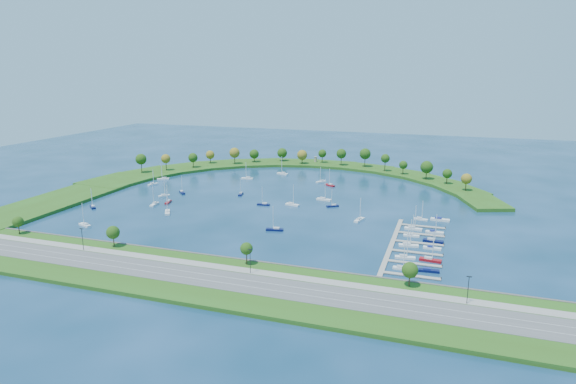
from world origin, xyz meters
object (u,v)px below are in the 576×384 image
(moored_boat_3, at_px, (164,195))
(moored_boat_11, at_px, (330,185))
(moored_boat_1, at_px, (283,173))
(moored_boat_9, at_px, (359,219))
(docked_boat_3, at_px, (430,259))
(docked_boat_7, at_px, (433,240))
(docked_boat_9, at_px, (434,232))
(moored_boat_8, at_px, (163,178))
(dock_system, at_px, (408,247))
(docked_boat_8, at_px, (413,228))
(harbor_tower, at_px, (316,159))
(docked_boat_11, at_px, (440,219))
(moored_boat_14, at_px, (85,224))
(moored_boat_0, at_px, (264,204))
(docked_boat_10, at_px, (421,219))
(docked_boat_0, at_px, (402,268))
(moored_boat_17, at_px, (292,204))
(moored_boat_6, at_px, (167,212))
(docked_boat_5, at_px, (432,248))
(moored_boat_16, at_px, (154,204))
(moored_boat_2, at_px, (247,178))
(moored_boat_12, at_px, (153,184))
(moored_boat_5, at_px, (275,229))
(moored_boat_7, at_px, (93,206))
(moored_boat_15, at_px, (241,194))
(docked_boat_4, at_px, (408,245))
(moored_boat_10, at_px, (324,199))
(moored_boat_4, at_px, (182,192))
(moored_boat_19, at_px, (333,205))
(docked_boat_1, at_px, (429,270))
(docked_boat_6, at_px, (411,235))
(moored_boat_18, at_px, (321,181))
(docked_boat_2, at_px, (405,257))

(moored_boat_3, xyz_separation_m, moored_boat_11, (93.85, 62.43, 0.04))
(moored_boat_1, height_order, moored_boat_3, moored_boat_1)
(moored_boat_9, bearing_deg, docked_boat_3, -123.49)
(docked_boat_7, distance_m, docked_boat_9, 13.54)
(moored_boat_1, xyz_separation_m, moored_boat_8, (-77.74, -45.29, -0.05))
(dock_system, height_order, docked_boat_8, docked_boat_8)
(harbor_tower, relative_size, moored_boat_8, 0.36)
(dock_system, height_order, docked_boat_11, docked_boat_11)
(moored_boat_14, relative_size, docked_boat_9, 1.40)
(moored_boat_0, bearing_deg, docked_boat_10, 174.31)
(moored_boat_0, xyz_separation_m, moored_boat_3, (-68.15, -0.80, -0.02))
(moored_boat_11, xyz_separation_m, docked_boat_0, (63.37, -134.26, -0.04))
(moored_boat_17, xyz_separation_m, docked_boat_8, (72.52, -23.84, 0.01))
(harbor_tower, xyz_separation_m, moored_boat_14, (-67.87, -203.40, -3.43))
(moored_boat_0, distance_m, moored_boat_6, 56.24)
(moored_boat_1, distance_m, docked_boat_5, 176.61)
(moored_boat_6, height_order, moored_boat_16, moored_boat_6)
(moored_boat_2, distance_m, moored_boat_12, 67.64)
(moored_boat_1, relative_size, docked_boat_10, 1.31)
(moored_boat_6, relative_size, docked_boat_3, 1.01)
(docked_boat_5, distance_m, docked_boat_10, 44.63)
(moored_boat_5, xyz_separation_m, moored_boat_7, (-116.13, 5.09, -0.04))
(docked_boat_5, height_order, docked_boat_11, docked_boat_11)
(moored_boat_15, bearing_deg, moored_boat_1, 162.77)
(docked_boat_4, relative_size, docked_boat_5, 1.63)
(dock_system, distance_m, moored_boat_1, 170.39)
(moored_boat_0, distance_m, moored_boat_3, 68.16)
(moored_boat_10, bearing_deg, docked_boat_4, -39.91)
(moored_boat_4, bearing_deg, moored_boat_10, 54.04)
(moored_boat_4, bearing_deg, docked_boat_7, 31.00)
(moored_boat_19, distance_m, docked_boat_1, 100.86)
(moored_boat_19, height_order, docked_boat_4, docked_boat_4)
(docked_boat_10, xyz_separation_m, docked_boat_11, (9.92, 2.05, -0.13))
(docked_boat_0, relative_size, docked_boat_6, 0.97)
(dock_system, xyz_separation_m, moored_boat_18, (-71.87, 115.66, 0.54))
(moored_boat_8, height_order, docked_boat_8, docked_boat_8)
(harbor_tower, xyz_separation_m, docked_boat_5, (105.09, -180.66, -3.74))
(docked_boat_11, bearing_deg, moored_boat_15, 175.35)
(moored_boat_10, distance_m, docked_boat_7, 88.90)
(docked_boat_1, bearing_deg, moored_boat_7, 164.80)
(moored_boat_16, relative_size, docked_boat_10, 1.13)
(docked_boat_4, bearing_deg, moored_boat_10, 120.80)
(moored_boat_7, bearing_deg, moored_boat_0, -117.39)
(moored_boat_6, xyz_separation_m, moored_boat_12, (-48.09, 57.95, -0.08))
(moored_boat_15, bearing_deg, moored_boat_18, 128.98)
(harbor_tower, xyz_separation_m, docked_boat_9, (105.08, -157.42, -3.69))
(moored_boat_7, bearing_deg, moored_boat_11, -99.47)
(moored_boat_17, bearing_deg, docked_boat_5, -18.59)
(docked_boat_3, bearing_deg, moored_boat_7, 179.38)
(docked_boat_2, bearing_deg, moored_boat_4, 148.00)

